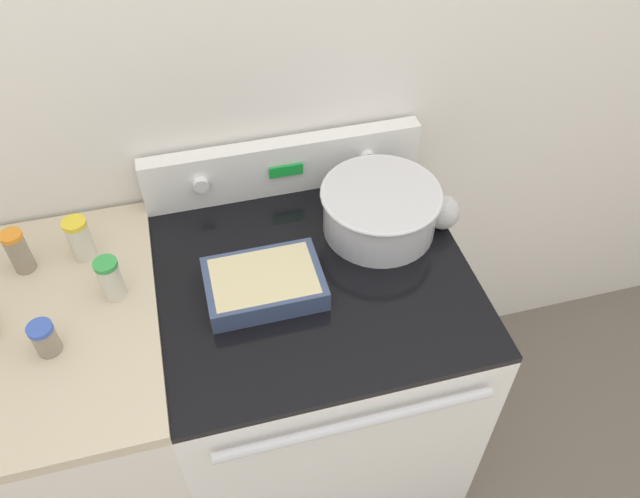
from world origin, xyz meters
TOP-DOWN VIEW (x-y plane):
  - kitchen_wall at (0.00, 0.73)m, footprint 8.00×0.05m
  - stove_range at (0.00, 0.35)m, footprint 0.75×0.73m
  - control_panel at (0.00, 0.67)m, footprint 0.75×0.07m
  - side_counter at (-0.64, 0.35)m, footprint 0.53×0.70m
  - mixing_bowl at (0.20, 0.46)m, footprint 0.30×0.30m
  - casserole_dish at (-0.13, 0.32)m, footprint 0.27×0.19m
  - ladle at (0.36, 0.44)m, footprint 0.09×0.34m
  - spice_jar_green_cap at (-0.46, 0.39)m, footprint 0.05×0.05m
  - spice_jar_yellow_cap at (-0.53, 0.54)m, footprint 0.06×0.06m
  - spice_jar_blue_cap at (-0.60, 0.27)m, footprint 0.05×0.05m
  - spice_jar_orange_cap at (-0.67, 0.53)m, footprint 0.05×0.05m

SIDE VIEW (x-z plane):
  - stove_range at x=0.00m, z-range 0.00..0.90m
  - side_counter at x=-0.64m, z-range 0.00..0.91m
  - casserole_dish at x=-0.13m, z-range 0.91..0.96m
  - ladle at x=0.36m, z-range 0.90..0.99m
  - spice_jar_blue_cap at x=-0.60m, z-range 0.91..1.00m
  - spice_jar_green_cap at x=-0.46m, z-range 0.91..1.02m
  - spice_jar_yellow_cap at x=-0.53m, z-range 0.91..1.03m
  - spice_jar_orange_cap at x=-0.67m, z-range 0.91..1.03m
  - mixing_bowl at x=0.20m, z-range 0.91..1.04m
  - control_panel at x=0.00m, z-range 0.90..1.06m
  - kitchen_wall at x=0.00m, z-range 0.00..2.50m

